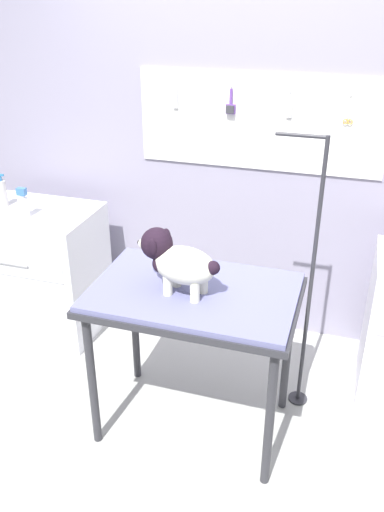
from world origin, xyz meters
TOP-DOWN VIEW (x-y plane):
  - ground at (0.00, 0.00)m, footprint 4.40×4.00m
  - rear_wall_panel at (0.00, 1.28)m, footprint 4.00×0.11m
  - grooming_table at (-0.03, 0.18)m, footprint 1.02×0.67m
  - grooming_arm at (0.49, 0.54)m, footprint 0.30×0.11m
  - dog at (-0.10, 0.14)m, footprint 0.43×0.24m
  - counter_left at (-1.32, 0.79)m, footprint 0.80×0.58m
  - spray_bottle_short at (-1.30, 0.69)m, footprint 0.06×0.06m
  - detangler_spray at (-1.53, 0.81)m, footprint 0.07×0.07m

SIDE VIEW (x-z plane):
  - ground at x=0.00m, z-range -0.04..0.00m
  - counter_left at x=-1.32m, z-range 0.00..0.87m
  - grooming_arm at x=0.49m, z-range -0.05..1.51m
  - grooming_table at x=-0.03m, z-range 0.34..1.20m
  - spray_bottle_short at x=-1.30m, z-range 0.86..1.05m
  - detangler_spray at x=-1.53m, z-range 0.85..1.07m
  - dog at x=-0.10m, z-range 0.87..1.17m
  - rear_wall_panel at x=0.00m, z-range 0.01..2.31m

